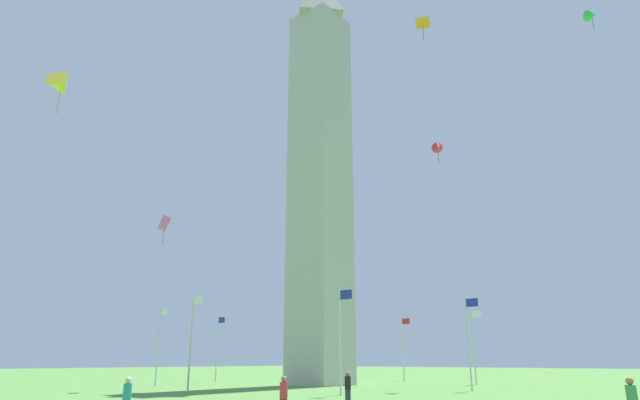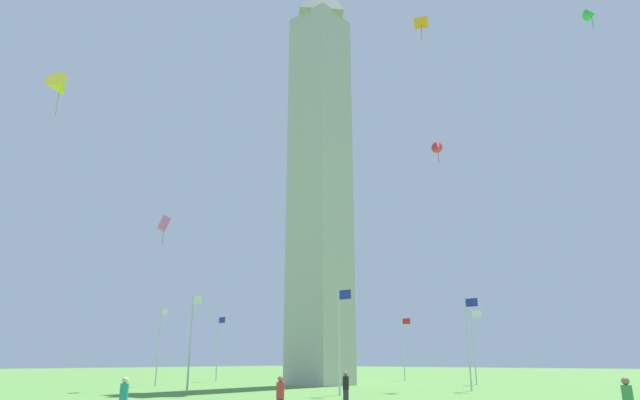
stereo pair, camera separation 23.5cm
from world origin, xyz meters
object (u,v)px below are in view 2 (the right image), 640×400
(flagpole_n, at_px, (469,338))
(flagpole_s, at_px, (218,345))
(obelisk_monument, at_px, (320,161))
(person_teal_shirt, at_px, (123,400))
(person_red_shirt, at_px, (280,398))
(flagpole_w, at_px, (191,337))
(person_black_shirt, at_px, (346,389))
(kite_pink_box, at_px, (164,224))
(kite_orange_diamond, at_px, (421,24))
(kite_red_delta, at_px, (438,148))
(flagpole_ne, at_px, (474,342))
(flagpole_nw, at_px, (340,335))
(kite_green_delta, at_px, (591,15))
(flagpole_e, at_px, (404,345))
(flagpole_sw, at_px, (159,342))
(flagpole_se, at_px, (310,346))
(kite_yellow_delta, at_px, (60,87))

(flagpole_n, distance_m, flagpole_s, 30.19)
(obelisk_monument, bearing_deg, person_teal_shirt, -63.66)
(obelisk_monument, bearing_deg, flagpole_n, 0.00)
(person_teal_shirt, distance_m, person_red_shirt, 6.01)
(flagpole_w, bearing_deg, person_black_shirt, -7.81)
(flagpole_n, relative_size, kite_pink_box, 2.66)
(obelisk_monument, xyz_separation_m, kite_orange_diamond, (20.48, -14.74, -0.30))
(flagpole_s, xyz_separation_m, kite_orange_diamond, (35.51, -14.74, 18.21))
(person_red_shirt, relative_size, kite_orange_diamond, 1.27)
(kite_pink_box, bearing_deg, person_teal_shirt, -35.48)
(obelisk_monument, bearing_deg, person_black_shirt, -46.80)
(flagpole_n, height_order, kite_red_delta, kite_red_delta)
(flagpole_ne, xyz_separation_m, flagpole_s, (-25.77, -10.67, 0.00))
(flagpole_nw, relative_size, kite_green_delta, 3.97)
(kite_orange_diamond, bearing_deg, kite_pink_box, 179.18)
(person_teal_shirt, distance_m, kite_red_delta, 37.81)
(obelisk_monument, xyz_separation_m, flagpole_s, (-15.03, 0.00, -18.51))
(kite_pink_box, bearing_deg, flagpole_e, 78.62)
(flagpole_sw, height_order, kite_green_delta, kite_green_delta)
(flagpole_e, bearing_deg, kite_green_delta, -31.35)
(person_teal_shirt, xyz_separation_m, person_black_shirt, (2.07, 11.33, 0.03))
(flagpole_nw, relative_size, person_black_shirt, 4.16)
(flagpole_e, height_order, flagpole_se, same)
(flagpole_nw, distance_m, person_red_shirt, 15.81)
(kite_green_delta, distance_m, kite_red_delta, 16.84)
(person_black_shirt, xyz_separation_m, kite_pink_box, (-22.12, 2.95, 12.91))
(flagpole_w, height_order, kite_yellow_delta, kite_yellow_delta)
(flagpole_w, bearing_deg, kite_orange_diamond, 1.00)
(flagpole_n, bearing_deg, flagpole_sw, -157.50)
(person_teal_shirt, relative_size, kite_yellow_delta, 0.58)
(flagpole_sw, bearing_deg, kite_yellow_delta, -54.12)
(person_teal_shirt, relative_size, person_red_shirt, 0.99)
(obelisk_monument, height_order, flagpole_e, obelisk_monument)
(flagpole_e, distance_m, person_black_shirt, 36.36)
(flagpole_se, height_order, person_black_shirt, flagpole_se)
(flagpole_sw, distance_m, kite_red_delta, 31.85)
(flagpole_e, relative_size, flagpole_s, 1.00)
(person_teal_shirt, distance_m, kite_orange_diamond, 26.21)
(obelisk_monument, xyz_separation_m, flagpole_se, (-10.61, 10.67, -18.51))
(person_red_shirt, bearing_deg, kite_pink_box, -0.46)
(flagpole_e, bearing_deg, kite_red_delta, -45.18)
(flagpole_w, distance_m, kite_red_delta, 27.96)
(flagpole_ne, bearing_deg, flagpole_w, -112.50)
(kite_yellow_delta, bearing_deg, flagpole_nw, 62.47)
(flagpole_n, relative_size, flagpole_nw, 1.00)
(kite_pink_box, bearing_deg, flagpole_nw, 12.53)
(flagpole_ne, xyz_separation_m, kite_red_delta, (1.44, -7.77, 17.64))
(flagpole_sw, distance_m, flagpole_w, 11.55)
(flagpole_ne, relative_size, person_black_shirt, 4.16)
(flagpole_s, bearing_deg, person_teal_shirt, -44.44)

